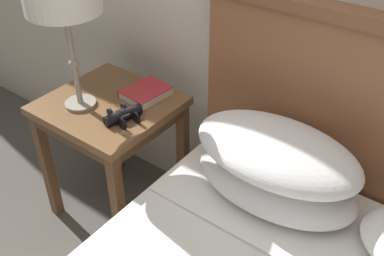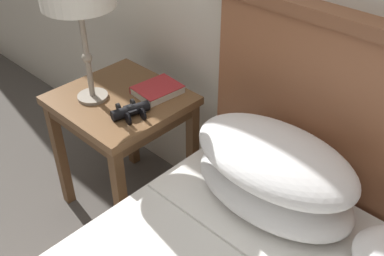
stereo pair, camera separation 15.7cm
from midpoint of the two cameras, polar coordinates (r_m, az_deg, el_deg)
name	(u,v)px [view 2 (the right image)]	position (r m, az deg, el deg)	size (l,w,h in m)	color
nightstand	(122,115)	(1.99, -6.69, 1.63)	(0.52, 0.50, 0.62)	brown
book_on_nightstand	(157,90)	(1.95, -2.14, 4.81)	(0.17, 0.20, 0.04)	silver
binoculars_pair	(131,111)	(1.81, -5.35, 2.10)	(0.15, 0.16, 0.05)	black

